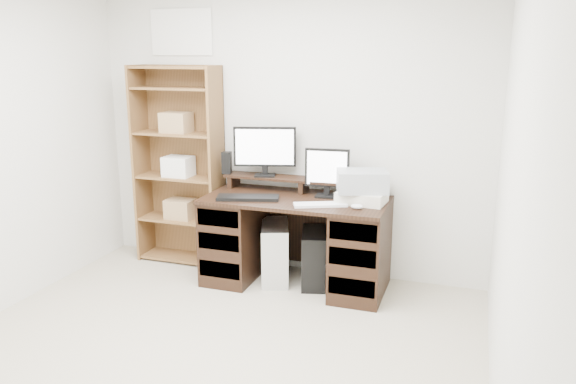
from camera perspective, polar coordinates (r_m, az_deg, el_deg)
The scene contains 14 objects.
room at distance 3.10m, azimuth -12.18°, elevation 1.42°, with size 3.54×4.04×2.54m.
desk at distance 4.69m, azimuth 0.83°, elevation -4.86°, with size 1.50×0.70×0.75m.
riser_shelf at distance 4.76m, azimuth 1.62°, elevation 1.08°, with size 1.40×0.22×0.12m.
monitor_wide at distance 4.81m, azimuth -2.37°, elevation 4.42°, with size 0.52×0.20×0.42m.
monitor_small at distance 4.60m, azimuth 3.99°, elevation 2.17°, with size 0.37×0.15×0.40m.
speaker at distance 4.95m, azimuth -6.24°, elevation 2.98°, with size 0.08×0.08×0.19m, color black.
keyboard_black at distance 4.55m, azimuth -4.09°, elevation -0.58°, with size 0.50×0.17×0.03m, color black.
keyboard_white at distance 4.36m, azimuth 3.30°, elevation -1.29°, with size 0.41×0.12×0.02m, color silver.
mouse at distance 4.30m, azimuth 7.02°, elevation -1.47°, with size 0.10×0.06×0.04m, color silver.
printer at distance 4.47m, azimuth 7.50°, elevation -0.52°, with size 0.37×0.28×0.09m, color beige.
basket at distance 4.44m, azimuth 7.55°, elevation 1.11°, with size 0.39×0.28×0.17m, color #91979B.
tower_silver at distance 4.83m, azimuth -1.33°, elevation -6.08°, with size 0.22×0.50×0.50m, color silver.
tower_black at distance 4.76m, azimuth 2.65°, elevation -6.67°, with size 0.31×0.49×0.46m.
bookshelf at distance 5.21m, azimuth -10.94°, elevation 2.81°, with size 0.80×0.30×1.80m.
Camera 1 is at (1.56, -2.59, 1.91)m, focal length 35.00 mm.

